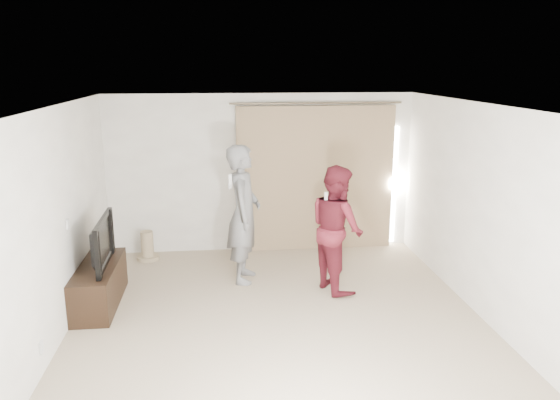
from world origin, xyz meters
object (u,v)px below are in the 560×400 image
(person_woman, at_px, (337,228))
(tv, at_px, (95,242))
(tv_console, at_px, (99,285))
(person_man, at_px, (244,214))

(person_woman, bearing_deg, tv, -176.35)
(tv_console, bearing_deg, person_woman, 3.65)
(tv_console, xyz_separation_m, tv, (0.00, 0.00, 0.58))
(tv, bearing_deg, person_woman, -87.77)
(tv_console, bearing_deg, tv, 90.00)
(tv, height_order, person_man, person_man)
(tv, relative_size, person_man, 0.55)
(tv_console, distance_m, tv, 0.58)
(person_man, relative_size, person_woman, 1.13)
(tv_console, relative_size, person_man, 0.71)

